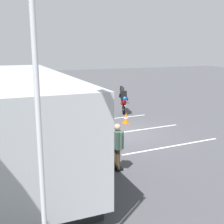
# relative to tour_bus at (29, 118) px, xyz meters

# --- Properties ---
(ground_plane) EXTENTS (80.00, 80.00, 0.00)m
(ground_plane) POSITION_rel_tour_bus_xyz_m (1.78, -4.66, -1.64)
(ground_plane) COLOR #424247
(tour_bus) EXTENTS (10.18, 2.70, 3.25)m
(tour_bus) POSITION_rel_tour_bus_xyz_m (0.00, 0.00, 0.00)
(tour_bus) COLOR #B7BABF
(tour_bus) RESTS_ON ground_plane
(spectator_far_left) EXTENTS (0.58, 0.35, 1.66)m
(spectator_far_left) POSITION_rel_tour_bus_xyz_m (-2.12, -2.60, -0.66)
(spectator_far_left) COLOR #473823
(spectator_far_left) RESTS_ON ground_plane
(spectator_left) EXTENTS (0.58, 0.34, 1.68)m
(spectator_left) POSITION_rel_tour_bus_xyz_m (-0.93, -2.33, -0.65)
(spectator_left) COLOR black
(spectator_left) RESTS_ON ground_plane
(spectator_centre) EXTENTS (0.58, 0.34, 1.74)m
(spectator_centre) POSITION_rel_tour_bus_xyz_m (0.33, -2.46, -0.61)
(spectator_centre) COLOR #473823
(spectator_centre) RESTS_ON ground_plane
(spectator_right) EXTENTS (0.58, 0.35, 1.67)m
(spectator_right) POSITION_rel_tour_bus_xyz_m (1.44, -2.54, -0.66)
(spectator_right) COLOR #473823
(spectator_right) RESTS_ON ground_plane
(spectator_far_right) EXTENTS (0.57, 0.33, 1.69)m
(spectator_far_right) POSITION_rel_tour_bus_xyz_m (2.45, -2.55, -0.63)
(spectator_far_right) COLOR #473823
(spectator_far_right) RESTS_ON ground_plane
(parked_motorcycle_silver) EXTENTS (2.05, 0.59, 0.99)m
(parked_motorcycle_silver) POSITION_rel_tour_bus_xyz_m (0.09, -1.68, -1.16)
(parked_motorcycle_silver) COLOR black
(parked_motorcycle_silver) RESTS_ON ground_plane
(stunt_motorcycle) EXTENTS (1.90, 0.85, 1.81)m
(stunt_motorcycle) POSITION_rel_tour_bus_xyz_m (5.74, -6.55, -0.61)
(stunt_motorcycle) COLOR black
(stunt_motorcycle) RESTS_ON ground_plane
(flagpole) EXTENTS (0.78, 0.36, 7.14)m
(flagpole) POSITION_rel_tour_bus_xyz_m (-6.56, 0.64, 1.88)
(flagpole) COLOR silver
(flagpole) RESTS_ON ground_plane
(traffic_cone) EXTENTS (0.34, 0.34, 0.63)m
(traffic_cone) POSITION_rel_tour_bus_xyz_m (3.45, -5.65, -1.34)
(traffic_cone) COLOR orange
(traffic_cone) RESTS_ON ground_plane
(bay_line_a) EXTENTS (0.29, 4.91, 0.01)m
(bay_line_a) POSITION_rel_tour_bus_xyz_m (-0.77, -5.83, -1.64)
(bay_line_a) COLOR white
(bay_line_a) RESTS_ON ground_plane
(bay_line_b) EXTENTS (0.27, 4.43, 0.01)m
(bay_line_b) POSITION_rel_tour_bus_xyz_m (2.00, -5.83, -1.64)
(bay_line_b) COLOR white
(bay_line_b) RESTS_ON ground_plane
(bay_line_c) EXTENTS (0.24, 3.60, 0.01)m
(bay_line_c) POSITION_rel_tour_bus_xyz_m (4.78, -5.83, -1.64)
(bay_line_c) COLOR white
(bay_line_c) RESTS_ON ground_plane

